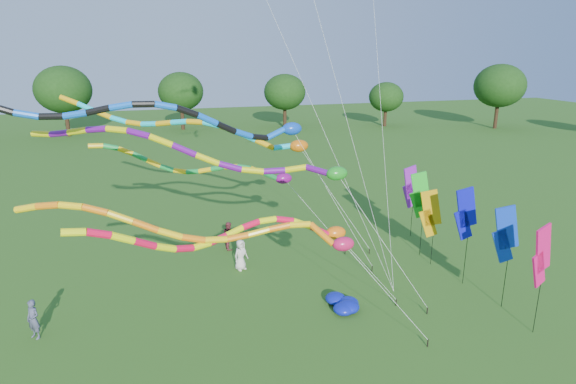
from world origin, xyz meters
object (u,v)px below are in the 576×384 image
object	(u,v)px
tube_kite_red	(252,234)
person_a	(241,255)
tube_kite_orange	(228,230)
blue_nylon_heap	(349,303)
person_b	(33,319)
person_c	(229,235)

from	to	relation	value
tube_kite_red	person_a	bearing A→B (deg)	72.61
tube_kite_orange	blue_nylon_heap	world-z (taller)	tube_kite_orange
tube_kite_orange	person_b	world-z (taller)	tube_kite_orange
person_a	blue_nylon_heap	bearing A→B (deg)	-82.39
person_c	tube_kite_orange	bearing A→B (deg)	167.70
blue_nylon_heap	person_a	xyz separation A→B (m)	(-3.66, 4.99, 0.55)
blue_nylon_heap	person_b	distance (m)	12.30
tube_kite_red	person_a	xyz separation A→B (m)	(0.76, 6.51, -3.64)
person_a	person_c	xyz separation A→B (m)	(-0.13, 2.74, -0.01)
person_a	tube_kite_orange	bearing A→B (deg)	-131.96
tube_kite_red	tube_kite_orange	xyz separation A→B (m)	(-0.87, -0.39, 0.36)
person_b	person_c	distance (m)	10.62
tube_kite_red	person_b	size ratio (longest dim) A/B	7.62
person_a	person_b	size ratio (longest dim) A/B	1.00
tube_kite_red	tube_kite_orange	world-z (taller)	tube_kite_orange
person_b	person_a	bearing A→B (deg)	64.36
person_a	person_b	xyz separation A→B (m)	(-8.57, -3.69, -0.00)
person_a	person_b	distance (m)	9.33
blue_nylon_heap	person_a	world-z (taller)	person_a
tube_kite_red	tube_kite_orange	size ratio (longest dim) A/B	0.90
tube_kite_red	person_c	xyz separation A→B (m)	(0.63, 9.26, -3.64)
tube_kite_red	blue_nylon_heap	bearing A→B (deg)	8.35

